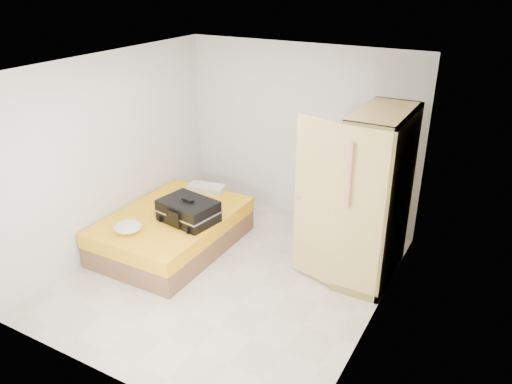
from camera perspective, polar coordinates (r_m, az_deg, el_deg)
The scene contains 7 objects.
room at distance 5.75m, azimuth -3.20°, elevation 1.39°, with size 4.00×4.02×2.60m.
bed at distance 6.92m, azimuth -9.47°, elevation -4.37°, with size 1.42×2.02×0.50m.
wardrobe at distance 6.07m, azimuth 13.04°, elevation -1.07°, with size 1.16×1.20×2.10m.
person at distance 6.54m, azimuth 7.57°, elevation 0.23°, with size 0.65×0.43×1.78m, color red.
suitcase at distance 6.54m, azimuth -7.77°, elevation -2.17°, with size 0.81×0.65×0.31m.
round_cushion at distance 6.46m, azimuth -14.44°, elevation -3.88°, with size 0.35×0.35×0.13m, color white.
pillow at distance 7.40m, azimuth -5.72°, elevation 0.41°, with size 0.53×0.27×0.10m, color white.
Camera 1 is at (2.84, -4.46, 3.54)m, focal length 35.00 mm.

